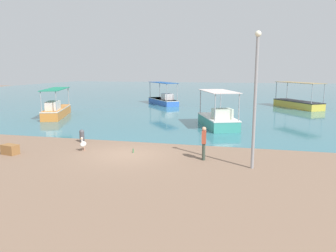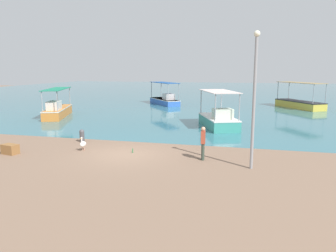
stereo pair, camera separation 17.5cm
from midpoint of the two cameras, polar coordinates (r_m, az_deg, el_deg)
name	(u,v)px [view 1 (the left image)]	position (r m, az deg, el deg)	size (l,w,h in m)	color
ground	(127,154)	(17.74, -7.49, -4.93)	(120.00, 120.00, 0.00)	#7C604D
harbor_water	(215,92)	(64.43, 8.17, 5.84)	(110.00, 90.00, 0.00)	#336C79
fishing_boat_near_right	(298,103)	(40.99, 21.55, 3.76)	(5.13, 6.66, 2.95)	gold
fishing_boat_center	(56,110)	(32.77, -19.04, 2.65)	(3.70, 6.58, 2.66)	orange
fishing_boat_far_right	(164,100)	(41.91, -0.91, 4.60)	(5.10, 5.91, 2.79)	blue
fishing_boat_near_left	(218,119)	(25.75, 8.53, 1.19)	(3.74, 5.49, 2.83)	teal
pelican	(83,144)	(18.94, -14.81, -3.06)	(0.33, 0.81, 0.80)	#E0997A
lamp_post	(255,94)	(15.06, 14.65, 5.47)	(0.28, 0.28, 6.15)	gray
mooring_bollard	(82,135)	(21.14, -15.00, -1.58)	(0.31, 0.31, 0.80)	#47474C
fisherman_standing	(204,142)	(16.48, 5.96, -2.81)	(0.27, 0.42, 1.69)	#364338
cargo_crate	(10,149)	(19.54, -26.02, -3.69)	(0.88, 0.53, 0.53)	brown
glass_bottle	(133,151)	(18.01, -6.37, -4.33)	(0.07, 0.07, 0.27)	#3F7F4C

